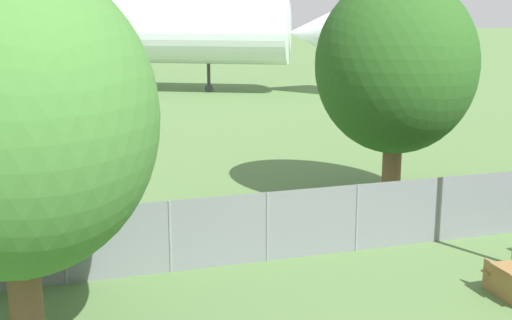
% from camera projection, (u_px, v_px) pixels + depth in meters
% --- Properties ---
extents(perimeter_fence, '(56.07, 0.07, 1.87)m').
position_uv_depth(perimeter_fence, '(357.00, 218.00, 19.18)').
color(perimeter_fence, gray).
rests_on(perimeter_fence, ground).
extents(airplane, '(39.80, 31.91, 13.02)m').
position_uv_depth(airplane, '(59.00, 32.00, 51.09)').
color(airplane, white).
rests_on(airplane, ground).
extents(tree_left_of_cabin, '(5.42, 5.42, 7.57)m').
position_uv_depth(tree_left_of_cabin, '(11.00, 120.00, 13.02)').
color(tree_left_of_cabin, brown).
rests_on(tree_left_of_cabin, ground).
extents(tree_behind_benches, '(5.25, 5.25, 7.47)m').
position_uv_depth(tree_behind_benches, '(396.00, 65.00, 22.97)').
color(tree_behind_benches, brown).
rests_on(tree_behind_benches, ground).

